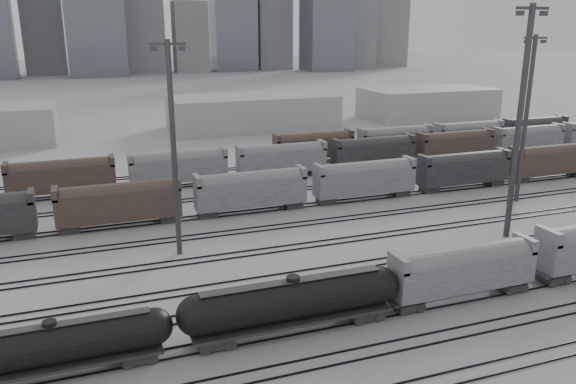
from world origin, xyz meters
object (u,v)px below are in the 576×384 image
object	(u,v)px
tank_car_a	(52,346)
hopper_car_a	(463,268)
tank_car_b	(293,301)
light_mast_c	(520,119)

from	to	relation	value
tank_car_a	hopper_car_a	world-z (taller)	hopper_car_a
tank_car_b	tank_car_a	bearing A→B (deg)	180.00
tank_car_a	light_mast_c	world-z (taller)	light_mast_c
tank_car_a	light_mast_c	size ratio (longest dim) A/B	0.64
tank_car_a	tank_car_b	size ratio (longest dim) A/B	0.89
tank_car_a	hopper_car_a	distance (m)	34.50
tank_car_b	light_mast_c	xyz separation A→B (m)	(31.58, 11.75, 11.34)
tank_car_a	hopper_car_a	size ratio (longest dim) A/B	1.19
tank_car_a	hopper_car_a	xyz separation A→B (m)	(34.49, -0.00, 0.71)
hopper_car_a	light_mast_c	bearing A→B (deg)	37.71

